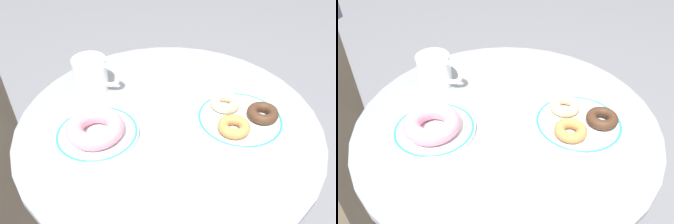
% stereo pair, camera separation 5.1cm
% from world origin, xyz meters
% --- Properties ---
extents(cafe_table, '(0.69, 0.69, 0.71)m').
position_xyz_m(cafe_table, '(0.00, 0.00, 0.48)').
color(cafe_table, gray).
rests_on(cafe_table, ground).
extents(plate_left, '(0.18, 0.18, 0.01)m').
position_xyz_m(plate_left, '(-0.16, -0.03, 0.72)').
color(plate_left, white).
rests_on(plate_left, cafe_table).
extents(plate_right, '(0.20, 0.20, 0.01)m').
position_xyz_m(plate_right, '(0.16, -0.02, 0.72)').
color(plate_right, white).
rests_on(plate_right, cafe_table).
extents(donut_pink_frosted, '(0.17, 0.17, 0.04)m').
position_xyz_m(donut_pink_frosted, '(-0.16, -0.04, 0.74)').
color(donut_pink_frosted, pink).
rests_on(donut_pink_frosted, plate_left).
extents(donut_chocolate, '(0.08, 0.08, 0.02)m').
position_xyz_m(donut_chocolate, '(0.21, -0.02, 0.74)').
color(donut_chocolate, '#422819').
rests_on(donut_chocolate, plate_right).
extents(donut_glazed, '(0.08, 0.08, 0.02)m').
position_xyz_m(donut_glazed, '(0.13, 0.02, 0.74)').
color(donut_glazed, '#E0B789').
rests_on(donut_glazed, plate_right).
extents(donut_old_fashioned, '(0.09, 0.09, 0.02)m').
position_xyz_m(donut_old_fashioned, '(0.13, -0.06, 0.74)').
color(donut_old_fashioned, '#BC7F42').
rests_on(donut_old_fashioned, plate_right).
extents(paper_napkin, '(0.15, 0.14, 0.01)m').
position_xyz_m(paper_napkin, '(0.06, -0.22, 0.72)').
color(paper_napkin, white).
rests_on(paper_napkin, cafe_table).
extents(coffee_mug, '(0.12, 0.08, 0.09)m').
position_xyz_m(coffee_mug, '(-0.18, 0.15, 0.76)').
color(coffee_mug, white).
rests_on(coffee_mug, cafe_table).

